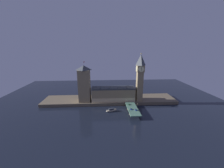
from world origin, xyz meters
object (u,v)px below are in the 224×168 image
object	(u,v)px
car_northbound_trail	(131,109)
car_southbound_lead	(136,110)
victoria_tower	(84,84)
street_lamp_near	(130,110)
street_lamp_mid	(137,105)
street_lamp_far	(126,101)
boat_upstream	(111,110)
pedestrian_mid_walk	(137,107)
car_northbound_lead	(129,104)
pedestrian_near_rail	(129,110)
clock_tower	(140,76)
pedestrian_far_rail	(127,104)

from	to	relation	value
car_northbound_trail	car_southbound_lead	size ratio (longest dim) A/B	1.05
victoria_tower	street_lamp_near	size ratio (longest dim) A/B	9.08
street_lamp_mid	street_lamp_far	world-z (taller)	street_lamp_far
boat_upstream	street_lamp_near	bearing A→B (deg)	-39.29
pedestrian_mid_walk	street_lamp_mid	distance (m)	3.29
car_southbound_lead	street_lamp_near	distance (m)	12.74
street_lamp_mid	boat_upstream	bearing A→B (deg)	173.19
street_lamp_near	victoria_tower	bearing A→B (deg)	142.05
car_northbound_lead	street_lamp_far	world-z (taller)	street_lamp_far
victoria_tower	street_lamp_mid	world-z (taller)	victoria_tower
car_northbound_trail	pedestrian_near_rail	distance (m)	5.83
pedestrian_mid_walk	street_lamp_far	bearing A→B (deg)	131.08
car_northbound_trail	street_lamp_mid	distance (m)	10.99
pedestrian_mid_walk	street_lamp_mid	size ratio (longest dim) A/B	0.25
car_northbound_trail	street_lamp_near	xyz separation A→B (m)	(-3.48, -10.71, 3.70)
boat_upstream	pedestrian_near_rail	bearing A→B (deg)	-29.29
street_lamp_near	street_lamp_far	xyz separation A→B (m)	(0.00, 29.44, 0.13)
street_lamp_mid	car_northbound_lead	bearing A→B (deg)	128.59
victoria_tower	street_lamp_mid	distance (m)	88.33
clock_tower	boat_upstream	distance (m)	69.14
clock_tower	car_southbound_lead	xyz separation A→B (m)	(-13.42, -38.46, -38.43)
street_lamp_near	street_lamp_far	distance (m)	29.44
car_northbound_trail	car_southbound_lead	distance (m)	6.95
car_southbound_lead	pedestrian_near_rail	world-z (taller)	pedestrian_near_rail
car_southbound_lead	street_lamp_far	world-z (taller)	street_lamp_far
victoria_tower	pedestrian_far_rail	distance (m)	73.38
street_lamp_mid	boat_upstream	distance (m)	37.69
car_northbound_trail	boat_upstream	xyz separation A→B (m)	(-26.78, 8.35, -5.23)
car_southbound_lead	pedestrian_mid_walk	xyz separation A→B (m)	(3.08, 7.37, 0.16)
car_southbound_lead	boat_upstream	size ratio (longest dim) A/B	0.25
car_southbound_lead	street_lamp_near	world-z (taller)	street_lamp_near
pedestrian_near_rail	street_lamp_mid	size ratio (longest dim) A/B	0.28
car_northbound_trail	car_northbound_lead	bearing A→B (deg)	90.00
car_northbound_lead	street_lamp_near	distance (m)	27.26
pedestrian_mid_walk	street_lamp_near	size ratio (longest dim) A/B	0.24
victoria_tower	pedestrian_near_rail	world-z (taller)	victoria_tower
street_lamp_near	street_lamp_mid	world-z (taller)	street_lamp_near
car_northbound_trail	car_southbound_lead	xyz separation A→B (m)	(6.15, -3.22, 0.04)
street_lamp_near	boat_upstream	bearing A→B (deg)	140.71
boat_upstream	car_northbound_lead	bearing A→B (deg)	16.08
victoria_tower	car_northbound_lead	bearing A→B (deg)	-19.01
victoria_tower	boat_upstream	size ratio (longest dim) A/B	3.80
car_northbound_lead	pedestrian_mid_walk	world-z (taller)	pedestrian_mid_walk
pedestrian_near_rail	street_lamp_far	bearing A→B (deg)	90.97
pedestrian_far_rail	street_lamp_mid	xyz separation A→B (m)	(12.71, -13.46, 3.17)
pedestrian_near_rail	street_lamp_near	xyz separation A→B (m)	(-0.40, -5.77, 3.41)
clock_tower	street_lamp_far	size ratio (longest dim) A/B	10.52
car_northbound_trail	pedestrian_far_rail	world-z (taller)	pedestrian_far_rail
victoria_tower	pedestrian_far_rail	world-z (taller)	victoria_tower
car_northbound_lead	car_southbound_lead	size ratio (longest dim) A/B	0.97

